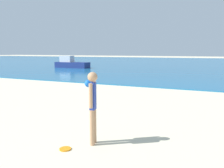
{
  "coord_description": "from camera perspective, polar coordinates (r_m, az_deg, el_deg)",
  "views": [
    {
      "loc": [
        2.63,
        2.87,
        2.06
      ],
      "look_at": [
        0.08,
        8.6,
        1.16
      ],
      "focal_mm": 36.68,
      "sensor_mm": 36.0,
      "label": 1
    }
  ],
  "objects": [
    {
      "name": "frisbee",
      "position": [
        5.11,
        -11.59,
        -15.57
      ],
      "size": [
        0.25,
        0.25,
        0.03
      ],
      "primitive_type": "cylinder",
      "color": "orange",
      "rests_on": "ground"
    },
    {
      "name": "boat_near",
      "position": [
        28.31,
        -10.16,
        5.03
      ],
      "size": [
        4.3,
        1.43,
        1.46
      ],
      "rotation": [
        0.0,
        0.0,
        -0.01
      ],
      "color": "navy",
      "rests_on": "water"
    },
    {
      "name": "beach_ball",
      "position": [
        13.42,
        -6.05,
        0.14
      ],
      "size": [
        0.38,
        0.38,
        0.38
      ],
      "primitive_type": "sphere",
      "color": "blue",
      "rests_on": "ground"
    },
    {
      "name": "person_standing",
      "position": [
        5.03,
        -4.79,
        -4.93
      ],
      "size": [
        0.21,
        0.37,
        1.62
      ],
      "rotation": [
        0.0,
        0.0,
        4.92
      ],
      "color": "tan",
      "rests_on": "ground"
    },
    {
      "name": "water",
      "position": [
        42.72,
        20.58,
        4.94
      ],
      "size": [
        160.0,
        60.0,
        0.06
      ],
      "primitive_type": "cube",
      "color": "#1E6B9E",
      "rests_on": "ground"
    }
  ]
}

